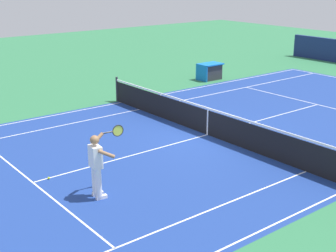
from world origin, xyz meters
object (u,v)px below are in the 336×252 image
at_px(tennis_player_near, 97,163).
at_px(tennis_net, 208,121).
at_px(tennis_ball, 49,178).
at_px(equipment_cart_tarped, 210,71).

bearing_deg(tennis_player_near, tennis_net, -161.24).
relative_size(tennis_ball, equipment_cart_tarped, 0.05).
xyz_separation_m(tennis_player_near, tennis_ball, (0.51, -1.79, -0.90)).
height_order(tennis_net, tennis_ball, tennis_net).
distance_m(tennis_player_near, tennis_ball, 2.07).
xyz_separation_m(tennis_player_near, equipment_cart_tarped, (-11.66, -8.39, -0.49)).
bearing_deg(tennis_net, equipment_cart_tarped, -133.51).
height_order(tennis_net, tennis_player_near, tennis_player_near).
relative_size(tennis_net, tennis_player_near, 6.89).
relative_size(tennis_net, equipment_cart_tarped, 9.36).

